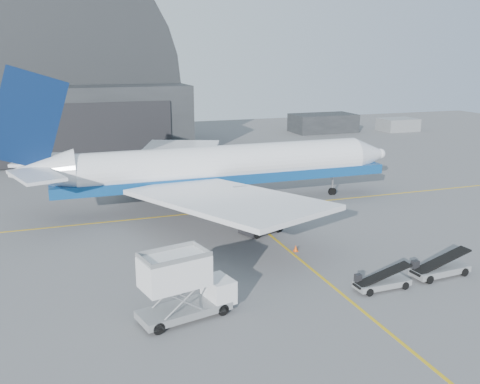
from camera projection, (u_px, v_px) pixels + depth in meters
name	position (u px, v px, depth m)	size (l,w,h in m)	color
ground	(321.00, 277.00, 42.25)	(200.00, 200.00, 0.00)	#565659
taxi_lines	(262.00, 228.00, 53.82)	(80.00, 42.12, 0.02)	gold
hangar	(33.00, 99.00, 92.23)	(50.00, 28.30, 28.00)	black
distant_bldg_a	(323.00, 132.00, 120.15)	(14.00, 8.00, 4.00)	black
distant_bldg_b	(397.00, 131.00, 121.90)	(8.00, 6.00, 2.80)	gray
airliner	(211.00, 168.00, 60.58)	(46.14, 44.74, 16.19)	white
catering_truck	(183.00, 286.00, 35.08)	(6.91, 3.85, 4.49)	gray
pushback_tug	(262.00, 225.00, 52.55)	(4.55, 3.54, 1.86)	black
belt_loader_a	(381.00, 282.00, 39.89)	(4.65, 1.77, 1.76)	gray
belt_loader_b	(439.00, 269.00, 42.18)	(5.33, 2.20, 2.00)	gray
traffic_cone	(296.00, 248.00, 47.57)	(0.40, 0.40, 0.57)	#E04707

